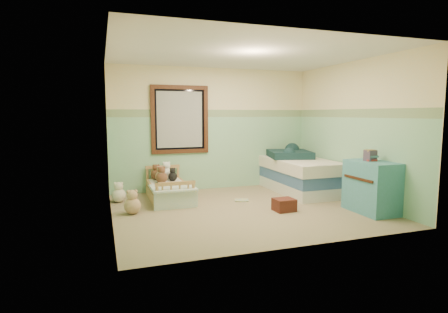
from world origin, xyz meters
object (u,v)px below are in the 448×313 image
object	(u,v)px
plush_floor_cream	(119,195)
red_pillow	(284,205)
dresser	(372,187)
twin_bed_frame	(298,186)
toddler_bed_frame	(169,195)
plush_floor_tan	(132,206)
floor_book	(242,200)

from	to	relation	value
plush_floor_cream	red_pillow	world-z (taller)	plush_floor_cream
plush_floor_cream	dresser	bearing A→B (deg)	-27.65
twin_bed_frame	dresser	size ratio (longest dim) A/B	2.35
toddler_bed_frame	red_pillow	bearing A→B (deg)	-39.86
plush_floor_tan	twin_bed_frame	xyz separation A→B (m)	(3.34, 0.65, -0.02)
plush_floor_cream	plush_floor_tan	world-z (taller)	plush_floor_tan
dresser	floor_book	bearing A→B (deg)	140.96
toddler_bed_frame	red_pillow	xyz separation A→B (m)	(1.63, -1.36, 0.01)
twin_bed_frame	toddler_bed_frame	bearing A→B (deg)	177.53
dresser	floor_book	distance (m)	2.20
plush_floor_tan	twin_bed_frame	bearing A→B (deg)	10.99
dresser	red_pillow	bearing A→B (deg)	158.12
dresser	red_pillow	distance (m)	1.41
plush_floor_cream	plush_floor_tan	bearing A→B (deg)	-79.24
twin_bed_frame	plush_floor_tan	bearing A→B (deg)	-169.01
red_pillow	plush_floor_tan	bearing A→B (deg)	165.58
toddler_bed_frame	plush_floor_cream	distance (m)	0.88
toddler_bed_frame	plush_floor_cream	size ratio (longest dim) A/B	5.46
toddler_bed_frame	dresser	bearing A→B (deg)	-32.81
toddler_bed_frame	red_pillow	distance (m)	2.13
plush_floor_cream	red_pillow	size ratio (longest dim) A/B	0.76
toddler_bed_frame	dresser	world-z (taller)	dresser
toddler_bed_frame	floor_book	distance (m)	1.33
red_pillow	floor_book	xyz separation A→B (m)	(-0.40, 0.85, -0.09)
plush_floor_tan	red_pillow	bearing A→B (deg)	-14.42
twin_bed_frame	floor_book	world-z (taller)	twin_bed_frame
plush_floor_cream	dresser	distance (m)	4.28
plush_floor_cream	plush_floor_tan	size ratio (longest dim) A/B	0.94
plush_floor_tan	toddler_bed_frame	bearing A→B (deg)	46.98
toddler_bed_frame	plush_floor_cream	xyz separation A→B (m)	(-0.87, 0.11, 0.04)
plush_floor_cream	twin_bed_frame	bearing A→B (deg)	-3.59
plush_floor_tan	plush_floor_cream	bearing A→B (deg)	100.76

